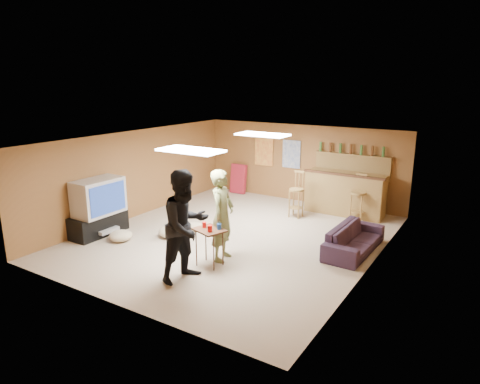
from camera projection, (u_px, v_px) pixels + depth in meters
The scene contains 32 objects.
ground at pixel (235, 237), 9.59m from camera, with size 7.00×7.00×0.00m, color tan.
ceiling at pixel (235, 139), 9.03m from camera, with size 6.00×7.00×0.02m, color silver.
wall_back at pixel (301, 164), 12.18m from camera, with size 6.00×0.02×2.20m, color brown.
wall_front at pixel (110, 239), 6.44m from camera, with size 6.00×0.02×2.20m, color brown.
wall_left at pixel (136, 174), 10.85m from camera, with size 0.02×7.00×2.20m, color brown.
wall_right at pixel (374, 211), 7.77m from camera, with size 0.02×7.00×2.20m, color brown.
tv_stand at pixel (99, 224), 9.69m from camera, with size 0.55×1.30×0.50m, color black.
dvd_box at pixel (106, 230), 9.61m from camera, with size 0.35×0.50×0.08m, color #B2B2B7.
tv_body at pixel (98, 197), 9.49m from camera, with size 0.60×1.10×0.80m, color #B2B2B7.
tv_screen at pixel (108, 199), 9.33m from camera, with size 0.02×0.95×0.65m, color navy.
bar_counter at pixel (345, 194), 11.10m from camera, with size 2.00×0.60×1.10m, color brown.
bar_lip at pixel (343, 175), 10.75m from camera, with size 2.10×0.12×0.05m, color #3B2013.
bar_shelf at pixel (353, 155), 11.22m from camera, with size 2.00×0.18×0.05m, color brown.
bar_backing at pixel (352, 166), 11.32m from camera, with size 2.00×0.14×0.60m, color brown.
poster_left at pixel (264, 151), 12.70m from camera, with size 0.60×0.03×0.85m, color #BF3F26.
poster_right at pixel (291, 154), 12.24m from camera, with size 0.55×0.03×0.80m, color #334C99.
folding_chair_stack at pixel (238, 179), 13.21m from camera, with size 0.50×0.14×0.90m, color maroon.
ceiling_panel_front at pixel (191, 150), 7.81m from camera, with size 1.20×0.60×0.04m, color white.
ceiling_panel_back at pixel (263, 135), 10.02m from camera, with size 1.20×0.60×0.04m, color white.
person_olive at pixel (222, 215), 8.20m from camera, with size 0.65×0.43×1.79m, color #63683C.
person_black at pixel (186, 226), 7.35m from camera, with size 0.96×0.75×1.98m, color black.
sofa at pixel (354, 239), 8.72m from camera, with size 1.84×0.72×0.54m, color black.
tray_table at pixel (210, 247), 8.05m from camera, with size 0.56×0.45×0.72m, color #3B2013.
cup_red_near at pixel (204, 225), 8.03m from camera, with size 0.08×0.08×0.11m, color red.
cup_red_far at pixel (210, 229), 7.81m from camera, with size 0.09×0.09×0.12m, color red.
cup_blue at pixel (219, 227), 7.93m from camera, with size 0.08×0.08×0.11m, color #153F92.
bar_stool_left at pixel (296, 192), 10.83m from camera, with size 0.42×0.42×1.32m, color brown, non-canonical shape.
bar_stool_right at pixel (358, 201), 10.53m from camera, with size 0.34×0.34×1.06m, color brown, non-canonical shape.
cushion_near_tv at pixel (172, 231), 9.57m from camera, with size 0.59×0.59×0.26m, color tan.
cushion_mid at pixel (194, 227), 9.99m from camera, with size 0.41×0.41×0.19m, color tan.
cushion_far at pixel (121, 236), 9.34m from camera, with size 0.50×0.50×0.23m, color tan.
bottle_row at pixel (351, 149), 11.20m from camera, with size 1.76×0.08×0.26m, color #3F7233, non-canonical shape.
Camera 1 is at (4.87, -7.58, 3.43)m, focal length 32.00 mm.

